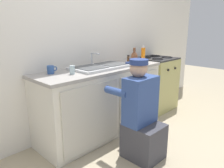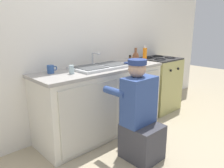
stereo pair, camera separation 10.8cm
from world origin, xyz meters
name	(u,v)px [view 1 (the left image)]	position (x,y,z in m)	size (l,w,h in m)	color
ground_plane	(117,138)	(0.00, 0.00, 0.00)	(12.00, 12.00, 0.00)	tan
back_wall	(84,40)	(0.00, 0.65, 1.25)	(6.00, 0.10, 2.50)	silver
counter_cabinet	(102,102)	(0.00, 0.29, 0.44)	(1.81, 0.62, 0.87)	silver
countertop	(101,69)	(0.00, 0.30, 0.89)	(1.85, 0.62, 0.04)	#9E9993
sink_double_basin	(101,66)	(0.00, 0.30, 0.93)	(0.80, 0.44, 0.19)	silver
stove_range	(155,83)	(1.29, 0.30, 0.46)	(0.64, 0.62, 0.93)	tan
plumber_person	(141,118)	(-0.10, -0.45, 0.46)	(0.42, 0.61, 1.10)	#3F3F47
water_glass	(72,70)	(-0.49, 0.25, 0.96)	(0.06, 0.06, 0.10)	#ADC6CC
soap_bottle_orange	(143,55)	(0.73, 0.17, 1.02)	(0.06, 0.06, 0.25)	orange
vase_decorative	(134,57)	(0.57, 0.21, 1.00)	(0.10, 0.10, 0.23)	brown
coffee_mug	(51,70)	(-0.65, 0.44, 0.95)	(0.13, 0.08, 0.09)	#335699
spice_bottle_pepper	(128,59)	(0.63, 0.37, 0.96)	(0.04, 0.04, 0.10)	#513823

